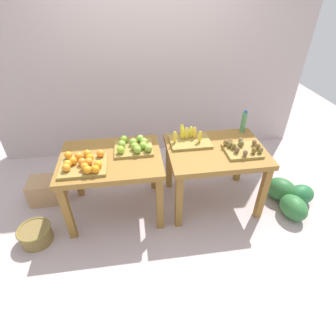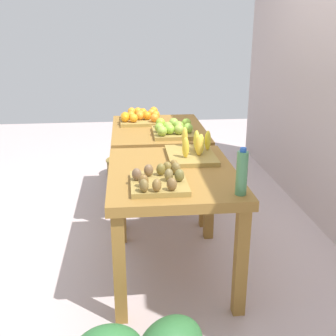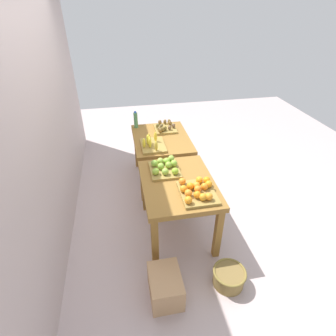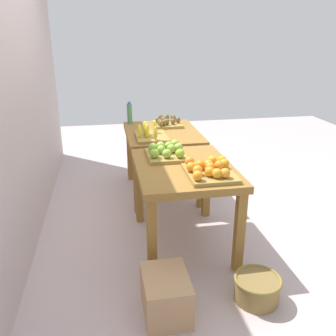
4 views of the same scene
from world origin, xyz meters
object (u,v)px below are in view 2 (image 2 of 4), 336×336
Objects in this scene: display_table_right at (172,186)px; water_bottle at (242,173)px; apple_bin at (173,129)px; kiwi_bin at (160,180)px; wicker_basket at (121,167)px; banana_crate at (192,151)px; display_table_left at (158,139)px; cardboard_produce_box at (179,161)px; orange_bin at (141,117)px.

water_bottle is at bearing 38.27° from display_table_right.
apple_bin is 1.07× the size of kiwi_bin.
water_bottle is 0.79× the size of wicker_basket.
apple_bin is 1.35m from wicker_basket.
apple_bin is 0.92× the size of banana_crate.
water_bottle reaches higher than display_table_right.
display_table_right is at bearing -141.73° from water_bottle.
display_table_left is 1.01m from cardboard_produce_box.
cardboard_produce_box is at bearing 160.19° from display_table_left.
cardboard_produce_box is (-2.37, -0.03, -0.72)m from water_bottle.
orange_bin is at bearing -37.03° from cardboard_produce_box.
orange_bin reaches higher than cardboard_produce_box.
water_bottle is (0.41, 0.33, 0.23)m from display_table_right.
apple_bin reaches higher than orange_bin.
water_bottle is (1.28, 0.22, 0.08)m from apple_bin.
orange_bin is 0.55m from apple_bin.
display_table_left is at bearing 180.00° from display_table_right.
display_table_left is 1.12m from display_table_right.
banana_crate is 1.32× the size of wicker_basket.
apple_bin reaches higher than cardboard_produce_box.
wicker_basket is (-2.36, -0.68, -0.76)m from water_bottle.
orange_bin is 1.32× the size of wicker_basket.
banana_crate is at bearing 147.08° from display_table_right.
display_table_right is 0.89m from apple_bin.
display_table_right is 2.36× the size of orange_bin.
apple_bin reaches higher than wicker_basket.
wicker_basket is at bearing -157.16° from apple_bin.
banana_crate is at bearing 6.22° from apple_bin.
banana_crate is at bearing -4.41° from cardboard_produce_box.
display_table_right reaches higher than cardboard_produce_box.
apple_bin is (0.25, 0.10, 0.15)m from display_table_left.
display_table_left and display_table_right have the same top height.
banana_crate is 1.15× the size of kiwi_bin.
cardboard_produce_box is (-0.01, 0.65, 0.04)m from wicker_basket.
kiwi_bin is (0.25, -0.10, 0.14)m from display_table_right.
wicker_basket is (-2.19, -0.25, -0.67)m from kiwi_bin.
display_table_left is 3.12× the size of wicker_basket.
water_bottle reaches higher than wicker_basket.
banana_crate reaches higher than kiwi_bin.
apple_bin is 1.02× the size of cardboard_produce_box.
display_table_left is 1.59m from water_bottle.
water_bottle reaches higher than banana_crate.
display_table_left reaches higher than wicker_basket.
cardboard_produce_box is at bearing 169.72° from kiwi_bin.
banana_crate is (-0.26, 0.17, 0.15)m from display_table_right.
cardboard_produce_box is at bearing 90.68° from wicker_basket.
banana_crate reaches higher than orange_bin.
apple_bin is at bearing -170.11° from water_bottle.
display_table_right is at bearing -32.92° from banana_crate.
wicker_basket is at bearing -173.46° from kiwi_bin.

